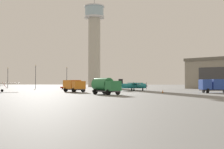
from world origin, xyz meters
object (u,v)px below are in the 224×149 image
at_px(traffic_cone_near_left, 163,91).
at_px(light_post_north, 36,74).
at_px(truck_box_orange, 74,85).
at_px(airplane_teal, 133,85).
at_px(car_red, 68,87).
at_px(truck_fuel_tanker_green, 105,85).
at_px(light_post_west, 8,76).
at_px(truck_box_blue, 217,85).
at_px(control_tower, 94,40).
at_px(light_post_east, 67,75).

bearing_deg(traffic_cone_near_left, light_post_north, 134.56).
bearing_deg(truck_box_orange, airplane_teal, 90.22).
relative_size(airplane_teal, car_red, 2.22).
bearing_deg(truck_fuel_tanker_green, light_post_west, 176.06).
bearing_deg(truck_box_orange, truck_box_blue, 47.17).
bearing_deg(truck_box_blue, control_tower, -71.12).
bearing_deg(control_tower, light_post_north, -125.36).
relative_size(control_tower, car_red, 9.04).
relative_size(car_red, traffic_cone_near_left, 7.07).
bearing_deg(light_post_west, light_post_east, 6.98).
height_order(truck_box_blue, light_post_north, light_post_north).
relative_size(truck_box_orange, light_post_north, 0.79).
distance_m(truck_box_blue, light_post_north, 69.47).
distance_m(truck_fuel_tanker_green, light_post_north, 61.26).
bearing_deg(traffic_cone_near_left, truck_box_blue, -0.26).
height_order(light_post_east, traffic_cone_near_left, light_post_east).
bearing_deg(car_red, traffic_cone_near_left, 142.70).
bearing_deg(light_post_west, truck_box_blue, -32.72).
relative_size(airplane_teal, traffic_cone_near_left, 15.72).
bearing_deg(light_post_east, truck_box_blue, -46.01).
xyz_separation_m(airplane_teal, truck_fuel_tanker_green, (-5.25, -22.52, 0.24)).
relative_size(airplane_teal, light_post_north, 1.17).
bearing_deg(light_post_east, truck_box_orange, -74.66).
relative_size(truck_box_orange, light_post_west, 0.90).
height_order(light_post_east, light_post_north, light_post_north).
relative_size(control_tower, truck_fuel_tanker_green, 7.13).
distance_m(light_post_east, traffic_cone_near_left, 53.51).
relative_size(truck_box_orange, traffic_cone_near_left, 10.58).
xyz_separation_m(control_tower, truck_box_orange, (4.21, -66.78, -20.47)).
bearing_deg(truck_box_blue, car_red, -44.07).
xyz_separation_m(truck_box_blue, light_post_north, (-54.04, 43.50, 3.60)).
bearing_deg(car_red, truck_box_blue, 152.59).
xyz_separation_m(car_red, light_post_west, (-25.77, 13.11, 3.94)).
height_order(truck_box_orange, light_post_north, light_post_north).
bearing_deg(airplane_teal, light_post_east, 115.55).
relative_size(truck_fuel_tanker_green, car_red, 1.27).
height_order(control_tower, car_red, control_tower).
bearing_deg(truck_box_blue, traffic_cone_near_left, -8.07).
bearing_deg(traffic_cone_near_left, airplane_teal, 114.35).
distance_m(truck_box_orange, light_post_north, 46.52).
height_order(truck_fuel_tanker_green, light_post_west, light_post_west).
height_order(airplane_teal, traffic_cone_near_left, airplane_teal).
bearing_deg(traffic_cone_near_left, light_post_west, 142.07).
xyz_separation_m(control_tower, truck_fuel_tanker_green, (12.60, -78.99, -20.37)).
relative_size(truck_box_blue, traffic_cone_near_left, 10.90).
distance_m(car_red, traffic_cone_near_left, 38.51).
xyz_separation_m(truck_box_orange, traffic_cone_near_left, (19.75, -3.20, -1.24)).
xyz_separation_m(truck_fuel_tanker_green, truck_box_blue, (22.61, 8.96, -0.01)).
bearing_deg(airplane_teal, truck_fuel_tanker_green, -117.02).
bearing_deg(light_post_north, light_post_west, -165.07).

